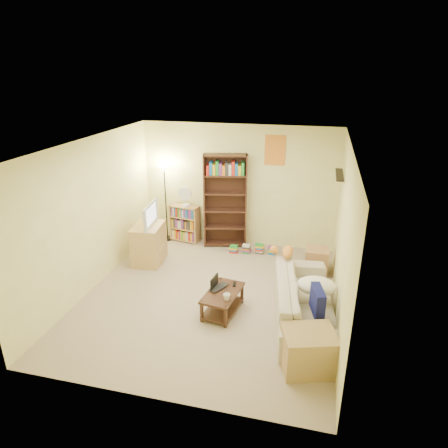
% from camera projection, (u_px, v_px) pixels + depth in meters
% --- Properties ---
extents(room, '(4.50, 4.54, 2.52)m').
position_uv_depth(room, '(208.00, 203.00, 5.99)').
color(room, tan).
rests_on(room, ground).
extents(sofa, '(2.38, 1.44, 0.63)m').
position_uv_depth(sofa, '(305.00, 300.00, 5.90)').
color(sofa, beige).
rests_on(sofa, ground).
extents(navy_pillow, '(0.22, 0.43, 0.37)m').
position_uv_depth(navy_pillow, '(317.00, 301.00, 5.36)').
color(navy_pillow, '#131655').
rests_on(navy_pillow, sofa).
extents(cream_blanket, '(0.58, 0.41, 0.25)m').
position_uv_depth(cream_blanket, '(316.00, 286.00, 5.85)').
color(cream_blanket, white).
rests_on(cream_blanket, sofa).
extents(tabby_cat, '(0.50, 0.23, 0.17)m').
position_uv_depth(tabby_cat, '(285.00, 251.00, 6.54)').
color(tabby_cat, orange).
rests_on(tabby_cat, sofa).
extents(coffee_table, '(0.56, 0.86, 0.36)m').
position_uv_depth(coffee_table, '(223.00, 300.00, 6.09)').
color(coffee_table, '#3E2518').
rests_on(coffee_table, ground).
extents(laptop, '(0.51, 0.48, 0.03)m').
position_uv_depth(laptop, '(221.00, 288.00, 6.10)').
color(laptop, black).
rests_on(laptop, coffee_table).
extents(laptop_screen, '(0.05, 0.27, 0.18)m').
position_uv_depth(laptop_screen, '(214.00, 282.00, 6.11)').
color(laptop_screen, white).
rests_on(laptop_screen, laptop).
extents(mug, '(0.15, 0.15, 0.10)m').
position_uv_depth(mug, '(227.00, 297.00, 5.81)').
color(mug, white).
rests_on(mug, coffee_table).
extents(tv_remote, '(0.07, 0.15, 0.02)m').
position_uv_depth(tv_remote, '(234.00, 284.00, 6.23)').
color(tv_remote, black).
rests_on(tv_remote, coffee_table).
extents(tv_stand, '(0.57, 0.75, 0.75)m').
position_uv_depth(tv_stand, '(149.00, 244.00, 7.61)').
color(tv_stand, tan).
rests_on(tv_stand, ground).
extents(television, '(0.76, 0.23, 0.43)m').
position_uv_depth(television, '(147.00, 215.00, 7.39)').
color(television, black).
rests_on(television, tv_stand).
extents(tall_bookshelf, '(0.91, 0.46, 1.93)m').
position_uv_depth(tall_bookshelf, '(225.00, 199.00, 8.10)').
color(tall_bookshelf, '#46271A').
rests_on(tall_bookshelf, ground).
extents(short_bookshelf, '(0.66, 0.36, 0.80)m').
position_uv_depth(short_bookshelf, '(185.00, 223.00, 8.53)').
color(short_bookshelf, tan).
rests_on(short_bookshelf, ground).
extents(desk_fan, '(0.28, 0.16, 0.42)m').
position_uv_depth(desk_fan, '(185.00, 196.00, 8.25)').
color(desk_fan, white).
rests_on(desk_fan, short_bookshelf).
extents(floor_lamp, '(0.28, 0.28, 1.64)m').
position_uv_depth(floor_lamp, '(165.00, 181.00, 8.28)').
color(floor_lamp, black).
rests_on(floor_lamp, ground).
extents(side_table, '(0.42, 0.42, 0.47)m').
position_uv_depth(side_table, '(316.00, 260.00, 7.28)').
color(side_table, tan).
rests_on(side_table, ground).
extents(end_cabinet, '(0.76, 0.69, 0.53)m').
position_uv_depth(end_cabinet, '(308.00, 350.00, 4.93)').
color(end_cabinet, tan).
rests_on(end_cabinet, ground).
extents(book_stacks, '(0.94, 0.25, 0.20)m').
position_uv_depth(book_stacks, '(254.00, 249.00, 8.07)').
color(book_stacks, red).
rests_on(book_stacks, ground).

